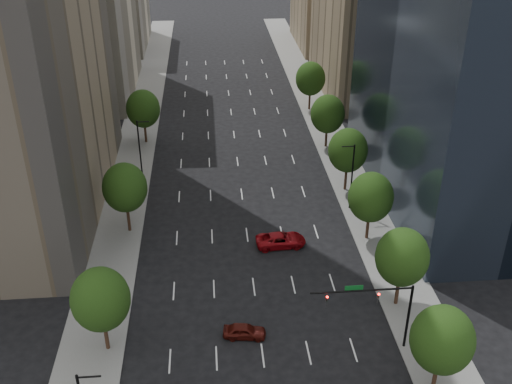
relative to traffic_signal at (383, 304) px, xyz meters
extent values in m
cube|color=slate|center=(-26.03, 30.00, -5.10)|extent=(6.00, 200.00, 0.15)
cube|color=slate|center=(4.97, 30.00, -5.10)|extent=(6.00, 200.00, 0.15)
cube|color=beige|center=(-35.53, 106.00, 3.83)|extent=(14.00, 26.00, 18.00)
cube|color=#8C7759|center=(14.47, 70.00, 9.83)|extent=(14.00, 30.00, 30.00)
cube|color=#8C7759|center=(14.47, 103.00, 2.83)|extent=(14.00, 26.00, 16.00)
cylinder|color=#382316|center=(3.47, -5.00, -3.30)|extent=(0.36, 0.36, 3.75)
ellipsoid|color=#1B320D|center=(3.47, -5.00, 0.23)|extent=(5.20, 5.20, 5.98)
cylinder|color=#382316|center=(3.47, 6.00, -3.17)|extent=(0.36, 0.36, 4.00)
ellipsoid|color=#1B320D|center=(3.47, 6.00, 0.59)|extent=(5.20, 5.20, 5.98)
cylinder|color=#382316|center=(3.47, 18.00, -3.22)|extent=(0.36, 0.36, 3.90)
ellipsoid|color=#1B320D|center=(3.47, 18.00, 0.44)|extent=(5.20, 5.20, 5.98)
cylinder|color=#382316|center=(3.47, 30.00, -3.12)|extent=(0.36, 0.36, 4.10)
ellipsoid|color=#1B320D|center=(3.47, 30.00, 0.73)|extent=(5.20, 5.20, 5.98)
cylinder|color=#382316|center=(3.47, 44.00, -3.27)|extent=(0.36, 0.36, 3.80)
ellipsoid|color=#1B320D|center=(3.47, 44.00, 0.30)|extent=(5.20, 5.20, 5.98)
cylinder|color=#382316|center=(3.47, 60.00, -3.17)|extent=(0.36, 0.36, 4.00)
ellipsoid|color=#1B320D|center=(3.47, 60.00, 0.59)|extent=(5.20, 5.20, 5.98)
cylinder|color=#382316|center=(-24.53, 2.00, -3.17)|extent=(0.36, 0.36, 4.00)
ellipsoid|color=#1B320D|center=(-24.53, 2.00, 0.59)|extent=(5.20, 5.20, 5.98)
cylinder|color=#382316|center=(-24.53, 22.00, -3.10)|extent=(0.36, 0.36, 4.15)
ellipsoid|color=#1B320D|center=(-24.53, 22.00, 0.80)|extent=(5.20, 5.20, 5.98)
cylinder|color=#382316|center=(-24.53, 48.00, -3.20)|extent=(0.36, 0.36, 3.95)
ellipsoid|color=#1B320D|center=(-24.53, 48.00, 0.52)|extent=(5.20, 5.20, 5.98)
cylinder|color=black|center=(2.97, 25.00, -0.67)|extent=(0.20, 0.20, 9.00)
cylinder|color=black|center=(2.17, 25.00, 3.63)|extent=(1.60, 0.14, 0.14)
cylinder|color=black|center=(-23.23, -10.00, 3.63)|extent=(1.60, 0.14, 0.14)
cylinder|color=black|center=(-24.03, 35.00, -0.67)|extent=(0.20, 0.20, 9.00)
cylinder|color=black|center=(-23.23, 35.00, 3.63)|extent=(1.60, 0.14, 0.14)
cylinder|color=black|center=(2.47, 0.00, -1.67)|extent=(0.24, 0.24, 7.00)
cylinder|color=black|center=(-2.03, 0.00, 1.63)|extent=(9.00, 0.18, 0.18)
imported|color=black|center=(-0.53, 0.00, 1.08)|extent=(0.18, 0.22, 1.10)
imported|color=black|center=(-5.03, 0.00, 1.08)|extent=(0.18, 0.22, 1.10)
sphere|color=#FF0C07|center=(-0.53, -0.18, 1.28)|extent=(0.20, 0.20, 0.20)
sphere|color=#FF0C07|center=(-5.03, -0.18, 1.28)|extent=(0.20, 0.20, 0.20)
cube|color=#0C591E|center=(-2.73, 0.00, 1.98)|extent=(1.60, 0.06, 0.45)
imported|color=#47110B|center=(-12.00, 2.58, -4.49)|extent=(4.17, 2.10, 1.36)
imported|color=maroon|center=(-6.80, 17.37, -4.37)|extent=(5.90, 3.02, 1.60)
camera|label=1|loc=(-14.51, -39.99, 33.96)|focal=42.11mm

